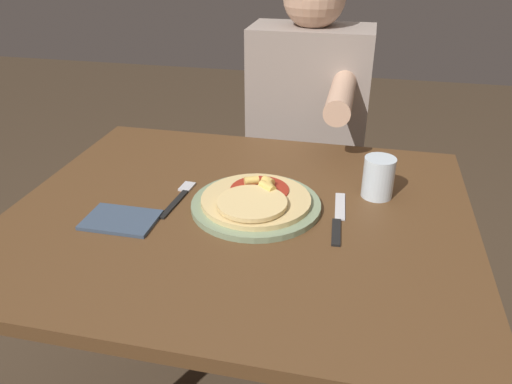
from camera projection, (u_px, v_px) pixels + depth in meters
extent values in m
cube|color=brown|center=(240.00, 216.00, 1.12)|extent=(1.01, 0.86, 0.03)
cylinder|color=brown|center=(141.00, 241.00, 1.70)|extent=(0.06, 0.06, 0.72)
cylinder|color=brown|center=(413.00, 277.00, 1.52)|extent=(0.06, 0.06, 0.72)
cylinder|color=gray|center=(256.00, 205.00, 1.12)|extent=(0.29, 0.29, 0.01)
cylinder|color=#DBBC7A|center=(256.00, 200.00, 1.11)|extent=(0.25, 0.25, 0.01)
cylinder|color=#9E2819|center=(260.00, 189.00, 1.14)|extent=(0.14, 0.14, 0.00)
cylinder|color=#E8C881|center=(252.00, 203.00, 1.07)|extent=(0.15, 0.15, 0.01)
cylinder|color=#E5BC5B|center=(267.00, 186.00, 1.13)|extent=(0.04, 0.03, 0.02)
cylinder|color=#E5BC5B|center=(252.00, 181.00, 1.15)|extent=(0.04, 0.03, 0.02)
cylinder|color=#E5BC5B|center=(269.00, 188.00, 1.12)|extent=(0.03, 0.03, 0.02)
cylinder|color=#E5BC5B|center=(268.00, 181.00, 1.15)|extent=(0.03, 0.03, 0.02)
cylinder|color=#E5BC5B|center=(268.00, 184.00, 1.14)|extent=(0.03, 0.03, 0.02)
cube|color=black|center=(174.00, 204.00, 1.13)|extent=(0.02, 0.13, 0.00)
cube|color=silver|center=(187.00, 187.00, 1.20)|extent=(0.03, 0.05, 0.00)
cube|color=black|center=(336.00, 232.00, 1.03)|extent=(0.02, 0.10, 0.00)
cube|color=silver|center=(340.00, 206.00, 1.12)|extent=(0.03, 0.12, 0.00)
cylinder|color=silver|center=(378.00, 177.00, 1.15)|extent=(0.07, 0.07, 0.10)
cube|color=#38475B|center=(121.00, 220.00, 1.07)|extent=(0.15, 0.11, 0.01)
cylinder|color=#2D2D38|center=(280.00, 233.00, 1.93)|extent=(0.11, 0.11, 0.50)
cylinder|color=#2D2D38|center=(325.00, 238.00, 1.90)|extent=(0.11, 0.11, 0.50)
cube|color=gray|center=(309.00, 107.00, 1.68)|extent=(0.39, 0.22, 0.53)
cylinder|color=tan|center=(341.00, 96.00, 1.37)|extent=(0.07, 0.30, 0.07)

